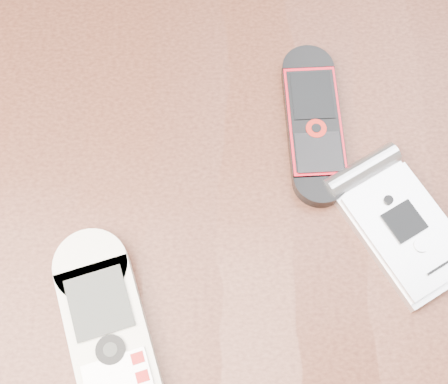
{
  "coord_description": "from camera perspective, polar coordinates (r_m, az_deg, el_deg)",
  "views": [
    {
      "loc": [
        0.0,
        -0.16,
        1.19
      ],
      "look_at": [
        0.01,
        0.0,
        0.76
      ],
      "focal_mm": 50.0,
      "sensor_mm": 36.0,
      "label": 1
    }
  ],
  "objects": [
    {
      "name": "ground",
      "position": [
        1.2,
        -0.24,
        -12.95
      ],
      "size": [
        4.0,
        4.0,
        0.0
      ],
      "primitive_type": "plane",
      "color": "#472B19",
      "rests_on": "ground"
    },
    {
      "name": "table",
      "position": [
        0.57,
        -0.5,
        -4.12
      ],
      "size": [
        1.2,
        0.8,
        0.75
      ],
      "color": "black",
      "rests_on": "ground"
    },
    {
      "name": "nokia_white",
      "position": [
        0.44,
        -10.34,
        -13.37
      ],
      "size": [
        0.1,
        0.17,
        0.02
      ],
      "primitive_type": "cube",
      "rotation": [
        0.0,
        0.0,
        0.29
      ],
      "color": "silver",
      "rests_on": "table"
    },
    {
      "name": "nokia_black_red",
      "position": [
        0.49,
        8.21,
        6.27
      ],
      "size": [
        0.05,
        0.14,
        0.01
      ],
      "primitive_type": "cube",
      "rotation": [
        0.0,
        0.0,
        0.03
      ],
      "color": "black",
      "rests_on": "table"
    },
    {
      "name": "motorola_razr",
      "position": [
        0.47,
        16.15,
        -3.21
      ],
      "size": [
        0.11,
        0.13,
        0.02
      ],
      "primitive_type": "cube",
      "rotation": [
        0.0,
        0.0,
        0.52
      ],
      "color": "silver",
      "rests_on": "table"
    }
  ]
}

